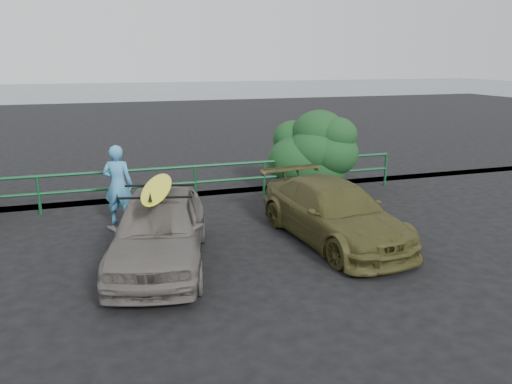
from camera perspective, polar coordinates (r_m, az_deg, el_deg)
ground at (r=9.19m, az=-6.93°, el=-9.86°), size 80.00×80.00×0.00m
ocean at (r=68.33m, az=-16.89°, el=11.10°), size 200.00×200.00×0.00m
guardrail at (r=13.70m, az=-11.04°, el=0.66°), size 14.00×0.08×1.04m
shrub_right at (r=15.40m, az=7.42°, el=4.93°), size 3.20×2.40×2.38m
sedan at (r=9.67m, az=-11.02°, el=-4.15°), size 2.60×4.49×1.44m
olive_vehicle at (r=10.91m, az=8.85°, el=-2.28°), size 2.23×4.56×1.28m
man at (r=12.27m, az=-15.49°, el=0.81°), size 0.81×0.66×1.91m
roof_rack at (r=9.46m, az=-11.24°, el=0.09°), size 1.51×1.21×0.04m
surfboard at (r=9.44m, az=-11.25°, el=0.43°), size 1.04×2.49×0.07m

